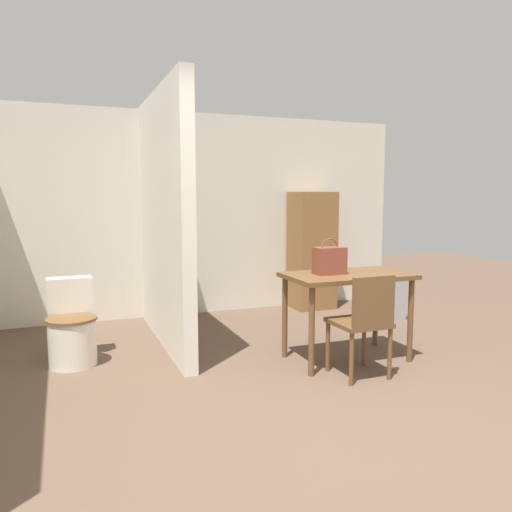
# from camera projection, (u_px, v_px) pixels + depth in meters

# --- Properties ---
(ground_plane) EXTENTS (16.00, 16.00, 0.00)m
(ground_plane) POSITION_uv_depth(u_px,v_px,m) (342.00, 445.00, 2.97)
(ground_plane) COLOR brown
(wall_back) EXTENTS (5.72, 0.12, 2.50)m
(wall_back) POSITION_uv_depth(u_px,v_px,m) (189.00, 215.00, 6.26)
(wall_back) COLOR beige
(wall_back) RESTS_ON ground_plane
(partition_wall) EXTENTS (0.12, 2.20, 2.50)m
(partition_wall) POSITION_uv_depth(u_px,v_px,m) (163.00, 219.00, 4.98)
(partition_wall) COLOR beige
(partition_wall) RESTS_ON ground_plane
(dining_table) EXTENTS (1.11, 0.65, 0.79)m
(dining_table) POSITION_uv_depth(u_px,v_px,m) (347.00, 285.00, 4.47)
(dining_table) COLOR brown
(dining_table) RESTS_ON ground_plane
(wooden_chair) EXTENTS (0.43, 0.43, 0.86)m
(wooden_chair) POSITION_uv_depth(u_px,v_px,m) (364.00, 320.00, 4.03)
(wooden_chair) COLOR brown
(wooden_chair) RESTS_ON ground_plane
(toilet) EXTENTS (0.43, 0.58, 0.74)m
(toilet) POSITION_uv_depth(u_px,v_px,m) (72.00, 329.00, 4.42)
(toilet) COLOR silver
(toilet) RESTS_ON ground_plane
(handbag) EXTENTS (0.27, 0.16, 0.32)m
(handbag) POSITION_uv_depth(u_px,v_px,m) (329.00, 260.00, 4.42)
(handbag) COLOR brown
(handbag) RESTS_ON dining_table
(wooden_cabinet) EXTENTS (0.53, 0.48, 1.54)m
(wooden_cabinet) POSITION_uv_depth(u_px,v_px,m) (312.00, 250.00, 6.60)
(wooden_cabinet) COLOR brown
(wooden_cabinet) RESTS_ON ground_plane
(space_heater) EXTENTS (0.34, 0.20, 0.52)m
(space_heater) POSITION_uv_depth(u_px,v_px,m) (390.00, 298.00, 5.98)
(space_heater) COLOR #9E9EA3
(space_heater) RESTS_ON ground_plane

